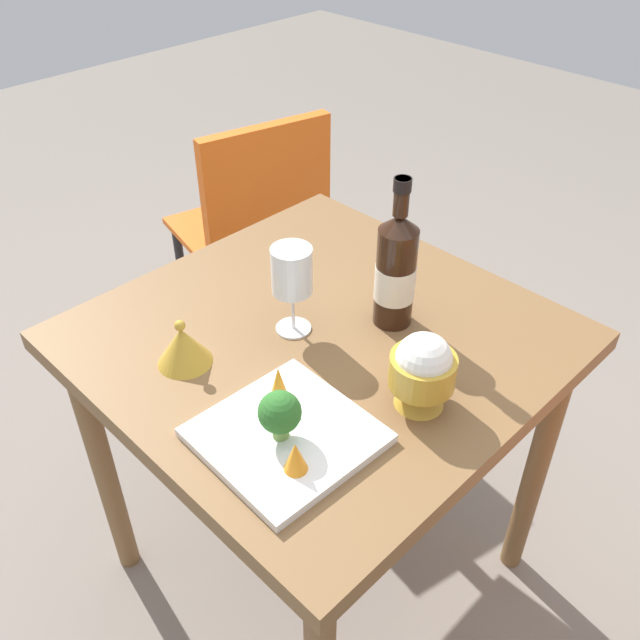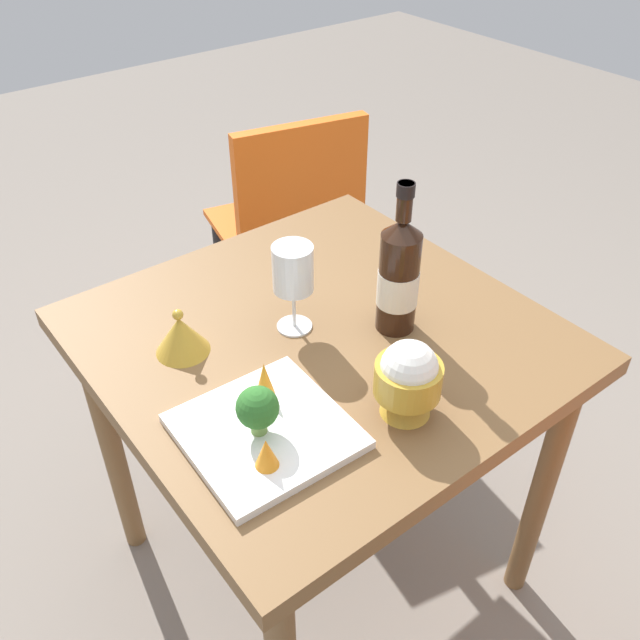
{
  "view_description": "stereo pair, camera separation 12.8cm",
  "coord_description": "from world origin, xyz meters",
  "px_view_note": "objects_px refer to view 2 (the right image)",
  "views": [
    {
      "loc": [
        -0.72,
        0.72,
        1.56
      ],
      "look_at": [
        0.0,
        0.0,
        0.77
      ],
      "focal_mm": 38.39,
      "sensor_mm": 36.0,
      "label": 1
    },
    {
      "loc": [
        -0.8,
        0.62,
        1.56
      ],
      "look_at": [
        0.0,
        0.0,
        0.77
      ],
      "focal_mm": 38.39,
      "sensor_mm": 36.0,
      "label": 2
    }
  ],
  "objects_px": {
    "wine_bottle": "(399,275)",
    "wine_glass": "(293,271)",
    "serving_plate": "(265,431)",
    "carrot_garnish_right": "(265,379)",
    "carrot_garnish_left": "(266,453)",
    "rice_bowl": "(408,378)",
    "broccoli_floret": "(258,408)",
    "chair_near_window": "(292,216)",
    "rice_bowl_lid": "(181,334)"
  },
  "relations": [
    {
      "from": "wine_bottle",
      "to": "wine_glass",
      "type": "xyz_separation_m",
      "value": [
        0.12,
        0.15,
        0.01
      ]
    },
    {
      "from": "serving_plate",
      "to": "carrot_garnish_right",
      "type": "distance_m",
      "value": 0.09
    },
    {
      "from": "wine_bottle",
      "to": "carrot_garnish_left",
      "type": "height_order",
      "value": "wine_bottle"
    },
    {
      "from": "rice_bowl",
      "to": "carrot_garnish_left",
      "type": "bearing_deg",
      "value": 82.47
    },
    {
      "from": "rice_bowl",
      "to": "serving_plate",
      "type": "bearing_deg",
      "value": 65.12
    },
    {
      "from": "wine_bottle",
      "to": "rice_bowl",
      "type": "xyz_separation_m",
      "value": [
        -0.18,
        0.14,
        -0.04
      ]
    },
    {
      "from": "wine_glass",
      "to": "broccoli_floret",
      "type": "relative_size",
      "value": 2.09
    },
    {
      "from": "chair_near_window",
      "to": "carrot_garnish_right",
      "type": "distance_m",
      "value": 1.06
    },
    {
      "from": "carrot_garnish_right",
      "to": "wine_bottle",
      "type": "bearing_deg",
      "value": -86.8
    },
    {
      "from": "wine_glass",
      "to": "rice_bowl_lid",
      "type": "height_order",
      "value": "wine_glass"
    },
    {
      "from": "wine_bottle",
      "to": "carrot_garnish_right",
      "type": "distance_m",
      "value": 0.32
    },
    {
      "from": "wine_glass",
      "to": "carrot_garnish_left",
      "type": "distance_m",
      "value": 0.37
    },
    {
      "from": "serving_plate",
      "to": "carrot_garnish_left",
      "type": "bearing_deg",
      "value": 148.39
    },
    {
      "from": "chair_near_window",
      "to": "broccoli_floret",
      "type": "distance_m",
      "value": 1.15
    },
    {
      "from": "wine_bottle",
      "to": "carrot_garnish_right",
      "type": "relative_size",
      "value": 4.61
    },
    {
      "from": "serving_plate",
      "to": "broccoli_floret",
      "type": "height_order",
      "value": "broccoli_floret"
    },
    {
      "from": "rice_bowl_lid",
      "to": "broccoli_floret",
      "type": "bearing_deg",
      "value": 178.1
    },
    {
      "from": "serving_plate",
      "to": "broccoli_floret",
      "type": "distance_m",
      "value": 0.06
    },
    {
      "from": "wine_glass",
      "to": "rice_bowl",
      "type": "bearing_deg",
      "value": -177.95
    },
    {
      "from": "chair_near_window",
      "to": "carrot_garnish_left",
      "type": "distance_m",
      "value": 1.21
    },
    {
      "from": "wine_bottle",
      "to": "serving_plate",
      "type": "xyz_separation_m",
      "value": [
        -0.08,
        0.36,
        -0.11
      ]
    },
    {
      "from": "rice_bowl_lid",
      "to": "carrot_garnish_left",
      "type": "xyz_separation_m",
      "value": [
        -0.33,
        0.04,
        0.0
      ]
    },
    {
      "from": "rice_bowl",
      "to": "carrot_garnish_left",
      "type": "xyz_separation_m",
      "value": [
        0.03,
        0.25,
        -0.03
      ]
    },
    {
      "from": "chair_near_window",
      "to": "carrot_garnish_right",
      "type": "relative_size",
      "value": 13.03
    },
    {
      "from": "rice_bowl_lid",
      "to": "serving_plate",
      "type": "relative_size",
      "value": 0.39
    },
    {
      "from": "chair_near_window",
      "to": "carrot_garnish_left",
      "type": "bearing_deg",
      "value": -114.69
    },
    {
      "from": "chair_near_window",
      "to": "wine_bottle",
      "type": "distance_m",
      "value": 0.92
    },
    {
      "from": "carrot_garnish_left",
      "to": "carrot_garnish_right",
      "type": "distance_m",
      "value": 0.16
    },
    {
      "from": "broccoli_floret",
      "to": "chair_near_window",
      "type": "bearing_deg",
      "value": -38.3
    },
    {
      "from": "wine_bottle",
      "to": "broccoli_floret",
      "type": "bearing_deg",
      "value": 102.71
    },
    {
      "from": "rice_bowl",
      "to": "carrot_garnish_right",
      "type": "distance_m",
      "value": 0.23
    },
    {
      "from": "carrot_garnish_left",
      "to": "carrot_garnish_right",
      "type": "bearing_deg",
      "value": -33.18
    },
    {
      "from": "serving_plate",
      "to": "rice_bowl",
      "type": "bearing_deg",
      "value": -114.88
    },
    {
      "from": "carrot_garnish_left",
      "to": "chair_near_window",
      "type": "bearing_deg",
      "value": -37.46
    },
    {
      "from": "chair_near_window",
      "to": "serving_plate",
      "type": "distance_m",
      "value": 1.13
    },
    {
      "from": "carrot_garnish_left",
      "to": "carrot_garnish_right",
      "type": "height_order",
      "value": "carrot_garnish_right"
    },
    {
      "from": "rice_bowl",
      "to": "serving_plate",
      "type": "xyz_separation_m",
      "value": [
        0.1,
        0.21,
        -0.07
      ]
    },
    {
      "from": "rice_bowl_lid",
      "to": "serving_plate",
      "type": "height_order",
      "value": "rice_bowl_lid"
    },
    {
      "from": "wine_glass",
      "to": "carrot_garnish_right",
      "type": "distance_m",
      "value": 0.22
    },
    {
      "from": "carrot_garnish_left",
      "to": "carrot_garnish_right",
      "type": "relative_size",
      "value": 0.82
    },
    {
      "from": "wine_glass",
      "to": "broccoli_floret",
      "type": "bearing_deg",
      "value": 132.97
    },
    {
      "from": "rice_bowl",
      "to": "carrot_garnish_left",
      "type": "relative_size",
      "value": 2.66
    },
    {
      "from": "chair_near_window",
      "to": "rice_bowl",
      "type": "relative_size",
      "value": 6.0
    },
    {
      "from": "chair_near_window",
      "to": "wine_bottle",
      "type": "height_order",
      "value": "wine_bottle"
    },
    {
      "from": "chair_near_window",
      "to": "serving_plate",
      "type": "bearing_deg",
      "value": -115.09
    },
    {
      "from": "broccoli_floret",
      "to": "carrot_garnish_right",
      "type": "bearing_deg",
      "value": -40.65
    },
    {
      "from": "carrot_garnish_left",
      "to": "wine_glass",
      "type": "bearing_deg",
      "value": -42.59
    },
    {
      "from": "chair_near_window",
      "to": "carrot_garnish_left",
      "type": "xyz_separation_m",
      "value": [
        -0.94,
        0.72,
        0.26
      ]
    },
    {
      "from": "rice_bowl",
      "to": "carrot_garnish_right",
      "type": "relative_size",
      "value": 2.17
    },
    {
      "from": "rice_bowl_lid",
      "to": "carrot_garnish_right",
      "type": "height_order",
      "value": "rice_bowl_lid"
    }
  ]
}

